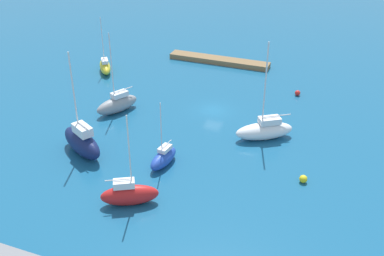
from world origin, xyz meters
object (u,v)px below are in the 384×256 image
Objects in this scene: pier_dock at (219,60)px; sailboat_yellow_lone_north at (105,66)px; sailboat_blue_lone_south at (163,158)px; mooring_buoy_yellow at (303,179)px; sailboat_white_by_breakwater at (265,130)px; sailboat_gray_west_end at (117,104)px; mooring_buoy_red at (298,93)px; sailboat_red_outer_mooring at (129,194)px; sailboat_navy_center_basin at (82,142)px.

pier_dock is 1.93× the size of sailboat_yellow_lone_north.
sailboat_yellow_lone_north is 1.15× the size of sailboat_blue_lone_south.
mooring_buoy_yellow is (-20.25, 31.36, 0.01)m from pier_dock.
sailboat_gray_west_end is at bearing -33.07° from sailboat_white_by_breakwater.
sailboat_yellow_lone_north is 32.59m from mooring_buoy_red.
sailboat_white_by_breakwater reaches higher than pier_dock.
mooring_buoy_yellow is 1.07× the size of mooring_buoy_red.
mooring_buoy_red is (-11.32, -25.00, -0.57)m from sailboat_blue_lone_south.
sailboat_gray_west_end is (11.55, -18.07, 0.01)m from sailboat_red_outer_mooring.
sailboat_white_by_breakwater is (-19.79, -11.67, -0.45)m from sailboat_navy_center_basin.
mooring_buoy_yellow is (-37.09, 20.10, -0.62)m from sailboat_yellow_lone_north.
mooring_buoy_red is (-11.58, -32.94, -0.83)m from sailboat_red_outer_mooring.
sailboat_red_outer_mooring is 36.95m from sailboat_yellow_lone_north.
sailboat_yellow_lone_north is 11.27× the size of mooring_buoy_red.
sailboat_white_by_breakwater is at bearing 117.34° from sailboat_gray_west_end.
mooring_buoy_red is at bearing 41.65° from sailboat_red_outer_mooring.
sailboat_red_outer_mooring is 1.10× the size of sailboat_yellow_lone_north.
sailboat_gray_west_end is 11.57m from sailboat_navy_center_basin.
sailboat_white_by_breakwater is at bearing -51.30° from mooring_buoy_yellow.
pier_dock is 1.56× the size of sailboat_gray_west_end.
sailboat_navy_center_basin reaches higher than mooring_buoy_yellow.
sailboat_gray_west_end is at bearing -15.51° from mooring_buoy_yellow.
sailboat_navy_center_basin is at bearing -75.07° from sailboat_blue_lone_south.
sailboat_navy_center_basin is 10.31m from sailboat_blue_lone_south.
sailboat_white_by_breakwater reaches higher than sailboat_gray_west_end.
sailboat_gray_west_end is (7.49, 23.66, 0.82)m from pier_dock.
sailboat_navy_center_basin reaches higher than sailboat_blue_lone_south.
mooring_buoy_yellow is at bearing 101.26° from sailboat_gray_west_end.
sailboat_blue_lone_south is 9.18× the size of mooring_buoy_yellow.
sailboat_red_outer_mooring is 0.80× the size of sailboat_white_by_breakwater.
pier_dock is at bearing -170.78° from sailboat_gray_west_end.
sailboat_red_outer_mooring is at bearing 59.37° from sailboat_gray_west_end.
sailboat_white_by_breakwater is at bearing 32.71° from sailboat_red_outer_mooring.
sailboat_gray_west_end is 28.80m from mooring_buoy_yellow.
sailboat_gray_west_end is 0.90× the size of sailboat_white_by_breakwater.
mooring_buoy_red is (-15.65, 8.79, -0.02)m from pier_dock.
sailboat_yellow_lone_north is (16.84, 11.27, 0.63)m from pier_dock.
sailboat_white_by_breakwater is (-30.75, 12.18, 0.18)m from sailboat_yellow_lone_north.
sailboat_red_outer_mooring is 0.89× the size of sailboat_gray_west_end.
sailboat_blue_lone_south reaches higher than mooring_buoy_yellow.
sailboat_white_by_breakwater is at bearing 83.25° from mooring_buoy_red.
sailboat_red_outer_mooring is at bearing 178.35° from sailboat_yellow_lone_north.
sailboat_blue_lone_south is 27.45m from mooring_buoy_red.
mooring_buoy_yellow is at bearing -154.56° from sailboat_yellow_lone_north.
pier_dock is 1.76× the size of sailboat_red_outer_mooring.
sailboat_navy_center_basin is at bearing 117.38° from sailboat_red_outer_mooring.
sailboat_blue_lone_south is 9.82× the size of mooring_buoy_red.
mooring_buoy_yellow is at bearing -143.08° from sailboat_navy_center_basin.
sailboat_blue_lone_south is at bearing 59.15° from sailboat_red_outer_mooring.
sailboat_navy_center_basin is 1.58× the size of sailboat_blue_lone_south.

